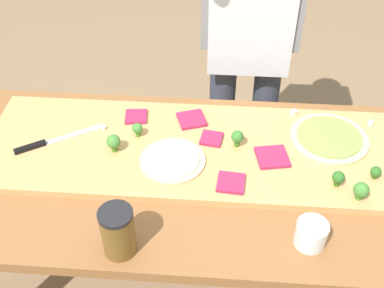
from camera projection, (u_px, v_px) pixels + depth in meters
name	position (u px, v px, depth m)	size (l,w,h in m)	color
prep_table	(201.00, 190.00, 1.68)	(1.88, 0.82, 0.77)	brown
cutting_board	(191.00, 150.00, 1.68)	(1.46, 0.49, 0.03)	tan
chefs_knife	(47.00, 142.00, 1.68)	(0.28, 0.19, 0.02)	#B7BABF
pizza_whole_pesto_green	(329.00, 138.00, 1.69)	(0.28, 0.28, 0.02)	beige
pizza_whole_cheese_artichoke	(172.00, 160.00, 1.61)	(0.22, 0.22, 0.02)	beige
pizza_slice_near_right	(212.00, 139.00, 1.69)	(0.07, 0.07, 0.01)	#9E234C
pizza_slice_center	(136.00, 117.00, 1.78)	(0.08, 0.08, 0.01)	#9E234C
pizza_slice_near_left	(192.00, 119.00, 1.77)	(0.10, 0.10, 0.01)	#9E234C
pizza_slice_far_left	(272.00, 157.00, 1.62)	(0.10, 0.10, 0.01)	#9E234C
pizza_slice_far_right	(231.00, 183.00, 1.53)	(0.09, 0.09, 0.01)	#9E234C
broccoli_floret_back_mid	(114.00, 142.00, 1.63)	(0.05, 0.05, 0.07)	#487A23
broccoli_floret_front_right	(338.00, 178.00, 1.51)	(0.04, 0.04, 0.06)	#366618
broccoli_floret_center_right	(361.00, 190.00, 1.47)	(0.05, 0.05, 0.06)	#487A23
broccoli_floret_center_left	(237.00, 137.00, 1.65)	(0.04, 0.04, 0.06)	#3F7220
broccoli_floret_front_left	(137.00, 129.00, 1.69)	(0.04, 0.04, 0.05)	#487A23
broccoli_floret_front_mid	(376.00, 172.00, 1.54)	(0.04, 0.04, 0.05)	#366618
cheese_crumble_a	(294.00, 113.00, 1.80)	(0.02, 0.02, 0.02)	silver
cheese_crumble_b	(104.00, 128.00, 1.73)	(0.01, 0.01, 0.01)	silver
cheese_crumble_c	(370.00, 123.00, 1.75)	(0.02, 0.02, 0.02)	silver
flour_cup	(311.00, 235.00, 1.38)	(0.09, 0.09, 0.08)	white
sauce_jar	(118.00, 232.00, 1.33)	(0.10, 0.10, 0.16)	brown
cook_center	(251.00, 19.00, 1.95)	(0.54, 0.39, 1.67)	#333847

